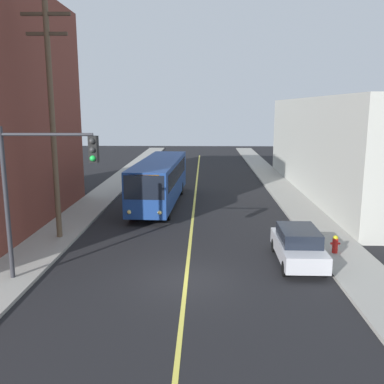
{
  "coord_description": "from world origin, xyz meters",
  "views": [
    {
      "loc": [
        0.72,
        -16.02,
        6.85
      ],
      "look_at": [
        0.0,
        8.13,
        2.0
      ],
      "focal_mm": 39.6,
      "sensor_mm": 36.0,
      "label": 1
    }
  ],
  "objects": [
    {
      "name": "lane_stripe_center",
      "position": [
        0.0,
        15.0,
        0.01
      ],
      "size": [
        0.16,
        60.0,
        0.01
      ],
      "primitive_type": "cube",
      "color": "#D8CC4C",
      "rests_on": "ground"
    },
    {
      "name": "building_right_warehouse",
      "position": [
        14.49,
        18.37,
        3.79
      ],
      "size": [
        12.0,
        27.53,
        7.58
      ],
      "color": "#B2B2A8",
      "rests_on": "ground"
    },
    {
      "name": "traffic_signal_left_corner",
      "position": [
        -5.41,
        -0.27,
        4.3
      ],
      "size": [
        3.75,
        0.48,
        6.0
      ],
      "color": "#2D2D33",
      "rests_on": "sidewalk_left"
    },
    {
      "name": "ground_plane",
      "position": [
        0.0,
        0.0,
        0.0
      ],
      "size": [
        120.0,
        120.0,
        0.0
      ],
      "primitive_type": "plane",
      "color": "black"
    },
    {
      "name": "parked_car_silver",
      "position": [
        4.89,
        2.03,
        0.84
      ],
      "size": [
        1.87,
        4.42,
        1.62
      ],
      "color": "#B7B7BC",
      "rests_on": "ground"
    },
    {
      "name": "city_bus",
      "position": [
        -2.44,
        13.54,
        1.82
      ],
      "size": [
        3.13,
        12.24,
        3.2
      ],
      "color": "navy",
      "rests_on": "ground"
    },
    {
      "name": "sidewalk_right",
      "position": [
        7.25,
        10.0,
        0.07
      ],
      "size": [
        2.5,
        90.0,
        0.15
      ],
      "primitive_type": "cube",
      "color": "gray",
      "rests_on": "ground"
    },
    {
      "name": "sidewalk_left",
      "position": [
        -7.25,
        10.0,
        0.07
      ],
      "size": [
        2.5,
        90.0,
        0.15
      ],
      "primitive_type": "cube",
      "color": "gray",
      "rests_on": "ground"
    },
    {
      "name": "utility_pole_near",
      "position": [
        -6.91,
        5.21,
        6.51
      ],
      "size": [
        2.4,
        0.28,
        11.67
      ],
      "color": "brown",
      "rests_on": "sidewalk_left"
    },
    {
      "name": "fire_hydrant",
      "position": [
        6.85,
        3.07,
        0.58
      ],
      "size": [
        0.44,
        0.26,
        0.84
      ],
      "color": "red",
      "rests_on": "sidewalk_right"
    }
  ]
}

